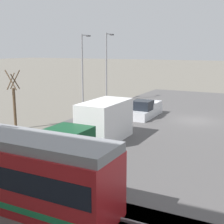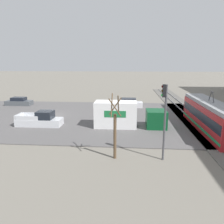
{
  "view_description": "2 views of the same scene",
  "coord_description": "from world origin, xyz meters",
  "px_view_note": "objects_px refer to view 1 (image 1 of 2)",
  "views": [
    {
      "loc": [
        -6.25,
        30.08,
        6.98
      ],
      "look_at": [
        2.51,
        12.85,
        3.03
      ],
      "focal_mm": 50.0,
      "sensor_mm": 36.0,
      "label": 1
    },
    {
      "loc": [
        29.64,
        11.27,
        7.53
      ],
      "look_at": [
        3.66,
        9.24,
        1.6
      ],
      "focal_mm": 35.0,
      "sensor_mm": 36.0,
      "label": 2
    }
  ],
  "objects_px": {
    "street_tree": "(14,103)",
    "street_lamp_mid_block": "(107,63)",
    "box_truck": "(98,126)",
    "pickup_truck": "(145,110)",
    "street_lamp_near_crossing": "(83,64)"
  },
  "relations": [
    {
      "from": "pickup_truck",
      "to": "street_tree",
      "type": "bearing_deg",
      "value": 48.76
    },
    {
      "from": "street_tree",
      "to": "street_lamp_mid_block",
      "type": "xyz_separation_m",
      "value": [
        -0.41,
        -16.42,
        2.74
      ]
    },
    {
      "from": "pickup_truck",
      "to": "street_lamp_mid_block",
      "type": "bearing_deg",
      "value": -40.73
    },
    {
      "from": "box_truck",
      "to": "pickup_truck",
      "type": "height_order",
      "value": "box_truck"
    },
    {
      "from": "box_truck",
      "to": "pickup_truck",
      "type": "relative_size",
      "value": 1.55
    },
    {
      "from": "street_tree",
      "to": "street_lamp_near_crossing",
      "type": "xyz_separation_m",
      "value": [
        1.84,
        -14.16,
        2.64
      ]
    },
    {
      "from": "street_tree",
      "to": "box_truck",
      "type": "bearing_deg",
      "value": 175.54
    },
    {
      "from": "box_truck",
      "to": "street_lamp_mid_block",
      "type": "bearing_deg",
      "value": -64.26
    },
    {
      "from": "box_truck",
      "to": "street_tree",
      "type": "xyz_separation_m",
      "value": [
        8.66,
        -0.67,
        0.9
      ]
    },
    {
      "from": "box_truck",
      "to": "street_lamp_near_crossing",
      "type": "xyz_separation_m",
      "value": [
        10.5,
        -14.84,
        3.54
      ]
    },
    {
      "from": "pickup_truck",
      "to": "box_truck",
      "type": "bearing_deg",
      "value": 91.53
    },
    {
      "from": "street_lamp_mid_block",
      "to": "street_tree",
      "type": "bearing_deg",
      "value": 88.56
    },
    {
      "from": "street_lamp_mid_block",
      "to": "street_lamp_near_crossing",
      "type": "bearing_deg",
      "value": 45.1
    },
    {
      "from": "street_tree",
      "to": "street_lamp_mid_block",
      "type": "distance_m",
      "value": 16.65
    },
    {
      "from": "street_tree",
      "to": "street_lamp_mid_block",
      "type": "relative_size",
      "value": 0.58
    }
  ]
}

